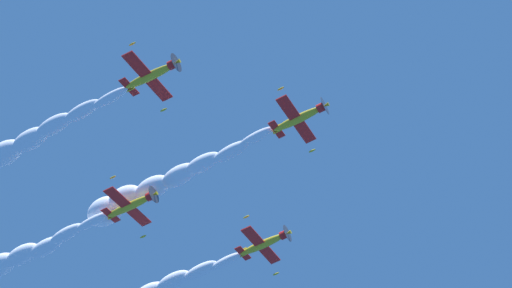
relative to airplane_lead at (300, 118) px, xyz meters
name	(u,v)px	position (x,y,z in m)	size (l,w,h in m)	color
airplane_lead	(300,118)	(0.00, 0.00, 0.00)	(8.56, 8.44, 3.49)	gold
airplane_left_wingman	(264,244)	(19.72, 3.30, -1.55)	(8.57, 8.44, 3.47)	gold
airplane_right_wingman	(152,75)	(-5.30, 20.04, -1.44)	(8.36, 8.37, 4.07)	gold
airplane_slot_tail	(132,205)	(14.78, 22.68, -1.32)	(8.48, 8.42, 3.73)	gold
smoke_trail_lead	(147,190)	(13.87, 20.83, 1.58)	(20.08, 27.70, 4.74)	white
smoke_trail_right_wingman	(1,153)	(8.59, 41.06, 0.14)	(19.69, 28.16, 5.07)	white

